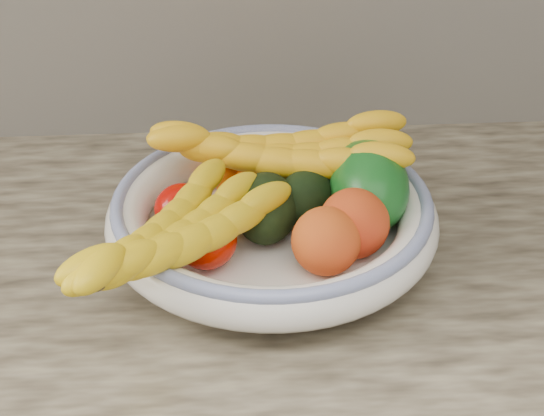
{
  "coord_description": "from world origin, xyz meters",
  "views": [
    {
      "loc": [
        -0.05,
        0.84,
        1.48
      ],
      "look_at": [
        0.0,
        1.66,
        0.96
      ],
      "focal_mm": 55.0,
      "sensor_mm": 36.0,
      "label": 1
    }
  ],
  "objects_px": {
    "fruit_bowl": "(272,216)",
    "banana_bunch_back": "(279,158)",
    "green_mango": "(368,185)",
    "banana_bunch_front": "(173,243)"
  },
  "relations": [
    {
      "from": "fruit_bowl",
      "to": "green_mango",
      "type": "relative_size",
      "value": 2.74
    },
    {
      "from": "green_mango",
      "to": "banana_bunch_front",
      "type": "xyz_separation_m",
      "value": [
        -0.23,
        -0.11,
        0.01
      ]
    },
    {
      "from": "fruit_bowl",
      "to": "banana_bunch_front",
      "type": "relative_size",
      "value": 1.24
    },
    {
      "from": "green_mango",
      "to": "banana_bunch_back",
      "type": "xyz_separation_m",
      "value": [
        -0.1,
        0.05,
        0.01
      ]
    },
    {
      "from": "fruit_bowl",
      "to": "banana_bunch_front",
      "type": "bearing_deg",
      "value": -139.09
    },
    {
      "from": "green_mango",
      "to": "banana_bunch_back",
      "type": "relative_size",
      "value": 0.42
    },
    {
      "from": "fruit_bowl",
      "to": "green_mango",
      "type": "height_order",
      "value": "green_mango"
    },
    {
      "from": "green_mango",
      "to": "fruit_bowl",
      "type": "bearing_deg",
      "value": -175.39
    },
    {
      "from": "banana_bunch_front",
      "to": "fruit_bowl",
      "type": "bearing_deg",
      "value": -10.64
    },
    {
      "from": "fruit_bowl",
      "to": "banana_bunch_back",
      "type": "height_order",
      "value": "banana_bunch_back"
    }
  ]
}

